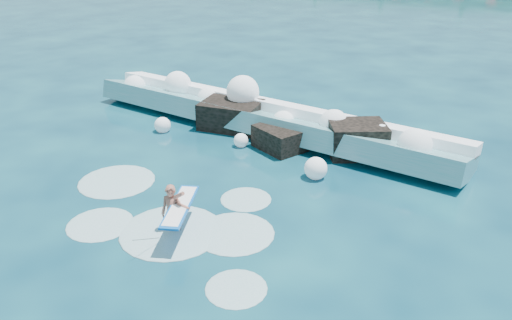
% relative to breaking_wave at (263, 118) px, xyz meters
% --- Properties ---
extents(ground, '(200.00, 200.00, 0.00)m').
position_rel_breaking_wave_xyz_m(ground, '(1.55, -6.96, -0.52)').
color(ground, '#07283E').
rests_on(ground, ground).
extents(breaking_wave, '(17.26, 2.72, 1.49)m').
position_rel_breaking_wave_xyz_m(breaking_wave, '(0.00, 0.00, 0.00)').
color(breaking_wave, teal).
rests_on(breaking_wave, ground).
extents(rock_cluster, '(8.48, 3.48, 1.46)m').
position_rel_breaking_wave_xyz_m(rock_cluster, '(1.35, -0.59, -0.06)').
color(rock_cluster, black).
rests_on(rock_cluster, ground).
extents(surfer_with_board, '(1.61, 2.89, 1.75)m').
position_rel_breaking_wave_xyz_m(surfer_with_board, '(2.44, -8.16, 0.13)').
color(surfer_with_board, '#A35D4C').
rests_on(surfer_with_board, ground).
extents(wave_spray, '(15.00, 4.17, 2.22)m').
position_rel_breaking_wave_xyz_m(wave_spray, '(-0.23, -0.26, 0.48)').
color(wave_spray, white).
rests_on(wave_spray, ground).
extents(surf_foam, '(8.84, 5.46, 0.15)m').
position_rel_breaking_wave_xyz_m(surf_foam, '(1.67, -7.73, -0.52)').
color(surf_foam, silver).
rests_on(surf_foam, ground).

